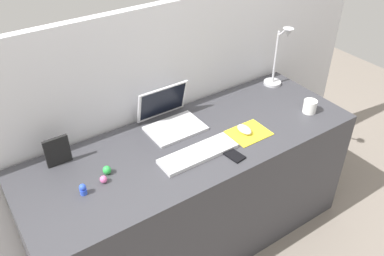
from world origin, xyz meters
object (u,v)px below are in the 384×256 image
(keyboard, at_px, (198,154))
(toy_figurine_blue, at_px, (83,189))
(cell_phone, at_px, (232,154))
(toy_figurine_pink, at_px, (103,179))
(laptop, at_px, (170,116))
(picture_frame, at_px, (57,151))
(coffee_mug, at_px, (310,106))
(mouse, at_px, (244,129))
(desk_lamp, at_px, (279,59))
(toy_figurine_green, at_px, (107,170))

(keyboard, height_order, toy_figurine_blue, toy_figurine_blue)
(cell_phone, distance_m, toy_figurine_pink, 0.64)
(laptop, height_order, cell_phone, laptop)
(picture_frame, distance_m, coffee_mug, 1.39)
(coffee_mug, bearing_deg, mouse, 173.05)
(laptop, height_order, desk_lamp, desk_lamp)
(laptop, xyz_separation_m, coffee_mug, (0.73, -0.34, -0.02))
(picture_frame, bearing_deg, laptop, -1.55)
(keyboard, height_order, toy_figurine_pink, toy_figurine_pink)
(mouse, xyz_separation_m, desk_lamp, (0.49, 0.28, 0.17))
(desk_lamp, bearing_deg, laptop, 179.21)
(desk_lamp, xyz_separation_m, toy_figurine_blue, (-1.38, -0.23, -0.16))
(keyboard, bearing_deg, toy_figurine_pink, 170.20)
(desk_lamp, height_order, toy_figurine_blue, desk_lamp)
(picture_frame, height_order, toy_figurine_green, picture_frame)
(laptop, height_order, toy_figurine_green, laptop)
(laptop, distance_m, desk_lamp, 0.80)
(picture_frame, distance_m, toy_figurine_blue, 0.27)
(desk_lamp, relative_size, toy_figurine_green, 9.23)
(desk_lamp, distance_m, coffee_mug, 0.37)
(toy_figurine_blue, bearing_deg, desk_lamp, 9.63)
(coffee_mug, height_order, toy_figurine_blue, coffee_mug)
(laptop, xyz_separation_m, desk_lamp, (0.78, -0.01, 0.14))
(laptop, relative_size, mouse, 3.12)
(desk_lamp, bearing_deg, toy_figurine_green, -172.20)
(laptop, height_order, toy_figurine_pink, laptop)
(cell_phone, xyz_separation_m, coffee_mug, (0.61, 0.06, 0.03))
(cell_phone, relative_size, desk_lamp, 0.32)
(mouse, bearing_deg, desk_lamp, 29.34)
(keyboard, height_order, picture_frame, picture_frame)
(mouse, bearing_deg, picture_frame, 161.29)
(picture_frame, relative_size, toy_figurine_pink, 4.07)
(cell_phone, height_order, picture_frame, picture_frame)
(picture_frame, bearing_deg, toy_figurine_pink, -63.75)
(laptop, height_order, coffee_mug, laptop)
(mouse, bearing_deg, cell_phone, -146.65)
(coffee_mug, relative_size, toy_figurine_green, 1.74)
(toy_figurine_green, bearing_deg, coffee_mug, -7.79)
(keyboard, distance_m, cell_phone, 0.17)
(keyboard, height_order, toy_figurine_green, toy_figurine_green)
(toy_figurine_blue, bearing_deg, coffee_mug, -4.20)
(picture_frame, relative_size, toy_figurine_blue, 2.70)
(desk_lamp, xyz_separation_m, coffee_mug, (-0.05, -0.33, -0.15))
(mouse, relative_size, desk_lamp, 0.24)
(toy_figurine_pink, bearing_deg, mouse, -4.56)
(picture_frame, bearing_deg, coffee_mug, -14.97)
(toy_figurine_pink, bearing_deg, toy_figurine_green, 50.13)
(mouse, distance_m, desk_lamp, 0.59)
(picture_frame, relative_size, coffee_mug, 1.97)
(keyboard, xyz_separation_m, mouse, (0.31, 0.02, 0.01))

